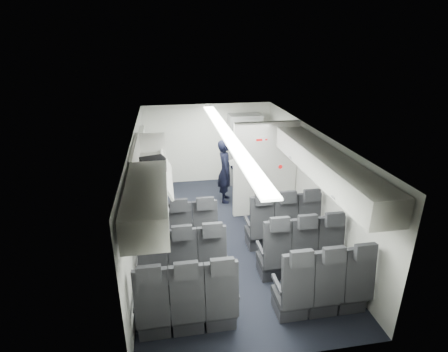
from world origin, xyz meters
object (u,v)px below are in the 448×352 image
object	(u,v)px
seat_row_mid	(243,260)
carry_on_bag	(153,164)
seat_row_front	(232,231)
seat_row_rear	(257,298)
boarding_door	(145,170)
galley_unit	(244,149)
flight_attendant	(225,171)

from	to	relation	value
seat_row_mid	carry_on_bag	size ratio (longest dim) A/B	8.59
seat_row_front	seat_row_rear	world-z (taller)	same
seat_row_rear	carry_on_bag	size ratio (longest dim) A/B	8.59
boarding_door	carry_on_bag	world-z (taller)	carry_on_bag
galley_unit	carry_on_bag	xyz separation A→B (m)	(-2.31, -3.23, 0.86)
seat_row_mid	galley_unit	bearing A→B (deg)	77.12
boarding_door	flight_attendant	bearing A→B (deg)	2.21
flight_attendant	carry_on_bag	xyz separation A→B (m)	(-1.59, -2.14, 1.04)
seat_row_rear	carry_on_bag	xyz separation A→B (m)	(-1.36, 1.82, 1.41)
boarding_door	seat_row_front	bearing A→B (deg)	-51.84
seat_row_mid	carry_on_bag	distance (m)	2.16
galley_unit	carry_on_bag	world-z (taller)	carry_on_bag
seat_row_rear	flight_attendant	distance (m)	3.98
seat_row_rear	galley_unit	world-z (taller)	galley_unit
seat_row_rear	carry_on_bag	world-z (taller)	carry_on_bag
seat_row_mid	galley_unit	distance (m)	4.30
seat_row_mid	boarding_door	world-z (taller)	boarding_door
seat_row_front	seat_row_rear	size ratio (longest dim) A/B	1.00
seat_row_front	carry_on_bag	distance (m)	1.96
seat_row_front	carry_on_bag	bearing A→B (deg)	179.16
seat_row_mid	seat_row_rear	world-z (taller)	same
galley_unit	boarding_door	world-z (taller)	galley_unit
seat_row_front	carry_on_bag	xyz separation A→B (m)	(-1.36, 0.02, 1.41)
seat_row_front	boarding_door	size ratio (longest dim) A/B	1.79
seat_row_mid	boarding_door	xyz separation A→B (m)	(-1.64, 2.99, 0.55)
flight_attendant	carry_on_bag	bearing A→B (deg)	150.65
seat_row_front	boarding_door	distance (m)	2.71
carry_on_bag	seat_row_mid	bearing A→B (deg)	-50.09
seat_row_mid	boarding_door	bearing A→B (deg)	118.77
boarding_door	carry_on_bag	size ratio (longest dim) A/B	4.80
galley_unit	seat_row_mid	bearing A→B (deg)	-102.88
galley_unit	boarding_door	size ratio (longest dim) A/B	1.02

